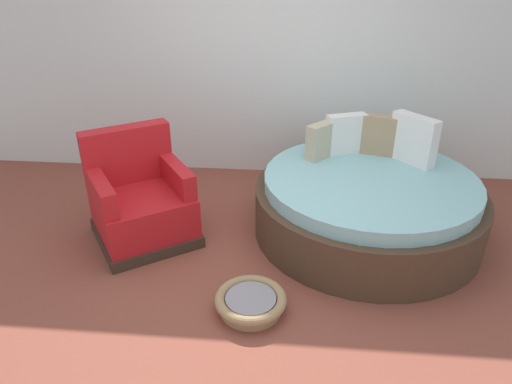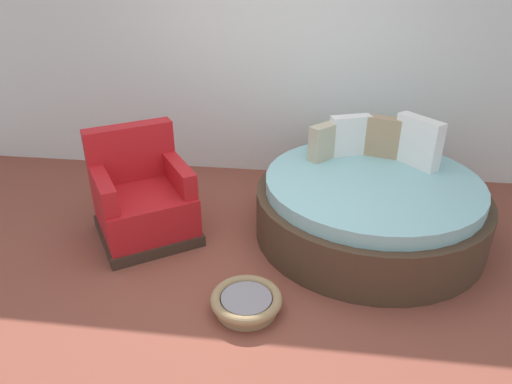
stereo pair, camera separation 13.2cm
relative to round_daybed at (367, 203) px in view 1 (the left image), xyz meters
The scene contains 5 objects.
ground_plane 1.27m from the round_daybed, 143.51° to the right, with size 8.00×8.00×0.02m, color brown.
back_wall 2.02m from the round_daybed, 127.86° to the left, with size 8.00×0.12×2.96m, color silver.
round_daybed is the anchor object (origin of this frame).
red_armchair 2.00m from the round_daybed, behind, with size 1.11×1.11×0.94m.
pet_basket 1.49m from the round_daybed, 129.02° to the right, with size 0.51×0.51×0.13m.
Camera 1 is at (0.33, -2.92, 2.27)m, focal length 32.38 mm.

